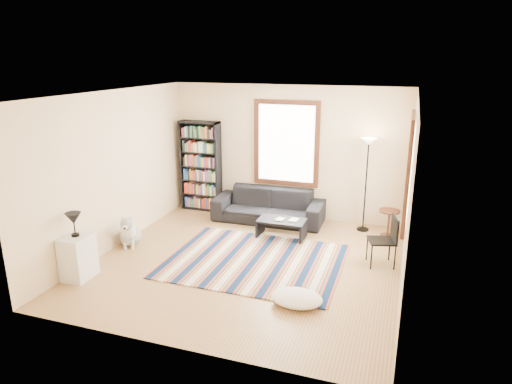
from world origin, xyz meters
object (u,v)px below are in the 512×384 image
(white_cabinet, at_px, (78,257))
(dog, at_px, (130,230))
(side_table, at_px, (389,224))
(folding_chair, at_px, (382,241))
(coffee_table, at_px, (282,228))
(sofa, at_px, (268,206))
(floor_lamp, at_px, (366,185))
(floor_cushion, at_px, (297,298))
(bookshelf, at_px, (201,166))

(white_cabinet, xyz_separation_m, dog, (0.02, 1.37, -0.05))
(white_cabinet, distance_m, dog, 1.37)
(side_table, relative_size, folding_chair, 0.63)
(coffee_table, bearing_deg, side_table, 19.55)
(sofa, bearing_deg, floor_lamp, 1.88)
(floor_cushion, xyz_separation_m, white_cabinet, (-3.43, -0.31, 0.26))
(floor_lamp, bearing_deg, folding_chair, -73.78)
(coffee_table, distance_m, dog, 2.83)
(floor_lamp, relative_size, white_cabinet, 2.66)
(sofa, height_order, white_cabinet, white_cabinet)
(bookshelf, relative_size, floor_cushion, 2.72)
(sofa, relative_size, floor_cushion, 3.12)
(bookshelf, relative_size, floor_lamp, 1.08)
(coffee_table, xyz_separation_m, floor_cushion, (0.87, -2.31, -0.09))
(folding_chair, relative_size, dog, 1.45)
(floor_cushion, relative_size, side_table, 1.36)
(floor_cushion, bearing_deg, sofa, 113.97)
(floor_lamp, height_order, white_cabinet, floor_lamp)
(floor_lamp, bearing_deg, dog, -151.70)
(dog, bearing_deg, sofa, 23.63)
(side_table, distance_m, folding_chair, 1.33)
(sofa, height_order, dog, sofa)
(sofa, height_order, floor_lamp, floor_lamp)
(folding_chair, distance_m, dog, 4.47)
(coffee_table, height_order, folding_chair, folding_chair)
(floor_cushion, height_order, floor_lamp, floor_lamp)
(floor_cushion, bearing_deg, dog, 162.71)
(coffee_table, relative_size, white_cabinet, 1.29)
(coffee_table, xyz_separation_m, dog, (-2.54, -1.25, 0.12))
(sofa, xyz_separation_m, floor_lamp, (1.95, 0.10, 0.59))
(coffee_table, height_order, dog, dog)
(side_table, distance_m, white_cabinet, 5.59)
(bookshelf, height_order, floor_cushion, bookshelf)
(floor_cushion, xyz_separation_m, folding_chair, (1.02, 1.68, 0.34))
(folding_chair, bearing_deg, bookshelf, 140.70)
(bookshelf, xyz_separation_m, side_table, (4.12, -0.38, -0.73))
(coffee_table, bearing_deg, floor_lamp, 31.90)
(floor_cushion, height_order, white_cabinet, white_cabinet)
(coffee_table, distance_m, floor_cushion, 2.47)
(floor_lamp, bearing_deg, bookshelf, 177.31)
(coffee_table, xyz_separation_m, side_table, (1.94, 0.69, 0.09))
(floor_lamp, bearing_deg, coffee_table, -148.10)
(bookshelf, relative_size, white_cabinet, 2.86)
(side_table, bearing_deg, sofa, 177.43)
(sofa, xyz_separation_m, floor_cushion, (1.38, -3.11, -0.24))
(floor_lamp, xyz_separation_m, side_table, (0.49, -0.21, -0.66))
(bookshelf, height_order, side_table, bookshelf)
(coffee_table, xyz_separation_m, floor_lamp, (1.44, 0.90, 0.75))
(bookshelf, relative_size, coffee_table, 2.22)
(side_table, xyz_separation_m, dog, (-4.48, -1.93, 0.03))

